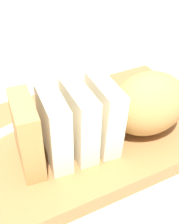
# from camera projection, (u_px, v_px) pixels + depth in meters

# --- Properties ---
(ground_plane) EXTENTS (3.00, 3.00, 0.00)m
(ground_plane) POSITION_uv_depth(u_px,v_px,m) (90.00, 138.00, 0.55)
(ground_plane) COLOR silver
(cutting_board) EXTENTS (0.43, 0.28, 0.03)m
(cutting_board) POSITION_uv_depth(u_px,v_px,m) (90.00, 132.00, 0.54)
(cutting_board) COLOR #9E6B3D
(cutting_board) RESTS_ON ground_plane
(bread_loaf) EXTENTS (0.28, 0.12, 0.11)m
(bread_loaf) POSITION_uv_depth(u_px,v_px,m) (111.00, 113.00, 0.47)
(bread_loaf) COLOR tan
(bread_loaf) RESTS_ON cutting_board
(bread_knife) EXTENTS (0.30, 0.10, 0.02)m
(bread_knife) POSITION_uv_depth(u_px,v_px,m) (63.00, 100.00, 0.58)
(bread_knife) COLOR silver
(bread_knife) RESTS_ON cutting_board
(crumb_near_knife) EXTENTS (0.01, 0.01, 0.01)m
(crumb_near_knife) POSITION_uv_depth(u_px,v_px,m) (78.00, 143.00, 0.49)
(crumb_near_knife) COLOR tan
(crumb_near_knife) RESTS_ON cutting_board
(crumb_near_loaf) EXTENTS (0.00, 0.00, 0.00)m
(crumb_near_loaf) POSITION_uv_depth(u_px,v_px,m) (104.00, 114.00, 0.55)
(crumb_near_loaf) COLOR tan
(crumb_near_loaf) RESTS_ON cutting_board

